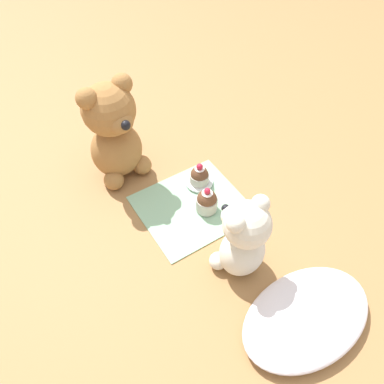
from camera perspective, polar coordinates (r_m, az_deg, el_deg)
ground_plane at (r=0.93m, az=0.00°, el=-2.25°), size 4.00×4.00×0.00m
knitted_placemat at (r=0.92m, az=0.00°, el=-2.14°), size 0.25×0.23×0.01m
tulle_cloth at (r=0.79m, az=17.05°, el=-17.68°), size 0.28×0.18×0.04m
teddy_bear_cream at (r=0.76m, az=7.65°, el=-7.18°), size 0.12×0.11×0.21m
teddy_bear_tan at (r=0.93m, az=-11.81°, el=8.88°), size 0.15×0.15×0.27m
cupcake_near_cream_bear at (r=0.90m, az=2.28°, el=-1.39°), size 0.05×0.05×0.07m
saucer_plate at (r=0.97m, az=1.12°, el=1.52°), size 0.07×0.07×0.01m
cupcake_near_tan_bear at (r=0.95m, az=1.14°, el=2.50°), size 0.05×0.05×0.06m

